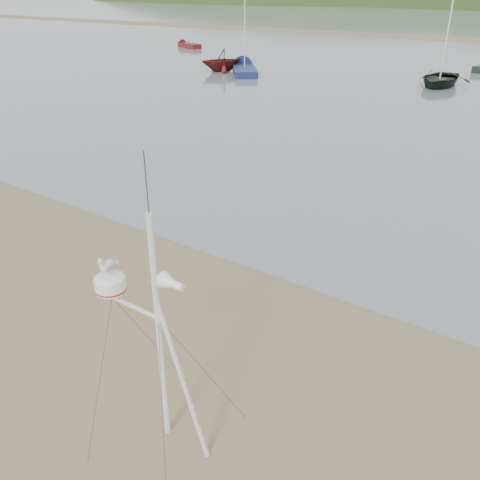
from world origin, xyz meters
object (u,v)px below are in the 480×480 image
Objects in this scene: dinghy_red_far at (185,45)px; boat_red at (221,50)px; mast_rig at (158,377)px; boat_dark at (445,49)px; sailboat_blue_near at (243,67)px.

boat_red is at bearing -40.33° from dinghy_red_far.
mast_rig is 33.93m from boat_dark.
boat_red is 0.70× the size of dinghy_red_far.
sailboat_blue_near reaches higher than mast_rig.
sailboat_blue_near reaches higher than boat_red.
boat_dark is at bearing 6.89° from sailboat_blue_near.
mast_rig reaches higher than boat_red.
dinghy_red_far is at bearing 144.95° from sailboat_blue_near.
boat_dark is (-5.49, 33.46, 1.37)m from mast_rig.
dinghy_red_far is (-15.96, 11.20, -0.01)m from sailboat_blue_near.
boat_red is (-16.41, -3.20, -0.75)m from boat_dark.
mast_rig is 1.35× the size of boat_red.
boat_red is 0.48× the size of sailboat_blue_near.
sailboat_blue_near is at bearing -35.05° from dinghy_red_far.
boat_dark is 16.74m from boat_red.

